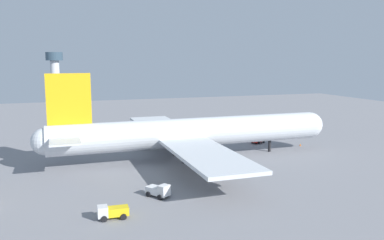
# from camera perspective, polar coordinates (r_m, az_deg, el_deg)

# --- Properties ---
(ground_plane) EXTENTS (285.20, 285.20, 0.00)m
(ground_plane) POSITION_cam_1_polar(r_m,az_deg,el_deg) (94.62, 0.00, -5.49)
(ground_plane) COLOR gray
(cargo_airplane) EXTENTS (71.30, 65.89, 20.35)m
(cargo_airplane) POSITION_cam_1_polar(r_m,az_deg,el_deg) (93.21, -0.18, -1.86)
(cargo_airplane) COLOR silver
(cargo_airplane) RESTS_ON ground_plane
(catering_truck) EXTENTS (4.57, 2.39, 2.04)m
(catering_truck) POSITION_cam_1_polar(r_m,az_deg,el_deg) (60.95, -11.38, -12.77)
(catering_truck) COLOR silver
(catering_truck) RESTS_ON ground_plane
(pushback_tractor) EXTENTS (4.40, 3.72, 1.93)m
(pushback_tractor) POSITION_cam_1_polar(r_m,az_deg,el_deg) (112.45, 9.48, -2.75)
(pushback_tractor) COLOR silver
(pushback_tractor) RESTS_ON ground_plane
(baggage_tug) EXTENTS (3.92, 4.53, 2.29)m
(baggage_tug) POSITION_cam_1_polar(r_m,az_deg,el_deg) (68.69, -4.81, -10.07)
(baggage_tug) COLOR white
(baggage_tug) RESTS_ON ground_plane
(safety_cone_nose) EXTENTS (0.46, 0.46, 0.66)m
(safety_cone_nose) POSITION_cam_1_polar(r_m,az_deg,el_deg) (111.46, 15.29, -3.45)
(safety_cone_nose) COLOR orange
(safety_cone_nose) RESTS_ON ground_plane
(control_tower) EXTENTS (9.83, 9.83, 27.39)m
(control_tower) POSITION_cam_1_polar(r_m,az_deg,el_deg) (250.99, -19.12, 6.88)
(control_tower) COLOR silver
(control_tower) RESTS_ON ground_plane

